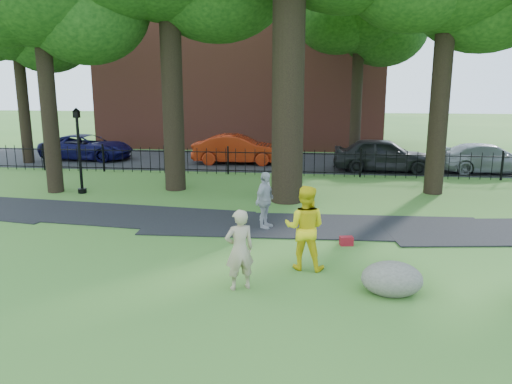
# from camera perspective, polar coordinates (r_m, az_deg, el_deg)

# --- Properties ---
(ground) EXTENTS (120.00, 120.00, 0.00)m
(ground) POSITION_cam_1_polar(r_m,az_deg,el_deg) (11.22, 1.34, -9.40)
(ground) COLOR #356B25
(ground) RESTS_ON ground
(footpath) EXTENTS (36.07, 3.85, 0.03)m
(footpath) POSITION_cam_1_polar(r_m,az_deg,el_deg) (14.87, 6.65, -3.93)
(footpath) COLOR black
(footpath) RESTS_ON ground
(street) EXTENTS (80.00, 7.00, 0.02)m
(street) POSITION_cam_1_polar(r_m,az_deg,el_deg) (26.72, 4.66, 3.45)
(street) COLOR black
(street) RESTS_ON ground
(iron_fence) EXTENTS (44.00, 0.04, 1.20)m
(iron_fence) POSITION_cam_1_polar(r_m,az_deg,el_deg) (22.67, 4.28, 3.37)
(iron_fence) COLOR black
(iron_fence) RESTS_ON ground
(brick_building) EXTENTS (18.00, 8.00, 12.00)m
(brick_building) POSITION_cam_1_polar(r_m,az_deg,el_deg) (34.77, -1.45, 15.49)
(brick_building) COLOR brown
(brick_building) RESTS_ON ground
(woman) EXTENTS (0.73, 0.64, 1.69)m
(woman) POSITION_cam_1_polar(r_m,az_deg,el_deg) (10.21, -1.90, -6.60)
(woman) COLOR tan
(woman) RESTS_ON ground
(man) EXTENTS (1.03, 0.85, 1.94)m
(man) POSITION_cam_1_polar(r_m,az_deg,el_deg) (11.32, 5.60, -4.08)
(man) COLOR yellow
(man) RESTS_ON ground
(pedestrian) EXTENTS (0.73, 1.06, 1.67)m
(pedestrian) POSITION_cam_1_polar(r_m,az_deg,el_deg) (14.37, 1.01, -0.98)
(pedestrian) COLOR #AAA9AE
(pedestrian) RESTS_ON ground
(boulder) EXTENTS (1.42, 1.21, 0.72)m
(boulder) POSITION_cam_1_polar(r_m,az_deg,el_deg) (10.53, 15.29, -9.27)
(boulder) COLOR #675F55
(boulder) RESTS_ON ground
(lamppost) EXTENTS (0.32, 0.32, 3.25)m
(lamppost) POSITION_cam_1_polar(r_m,az_deg,el_deg) (20.03, -19.54, 4.35)
(lamppost) COLOR black
(lamppost) RESTS_ON ground
(red_bag) EXTENTS (0.37, 0.27, 0.23)m
(red_bag) POSITION_cam_1_polar(r_m,az_deg,el_deg) (13.30, 10.29, -5.53)
(red_bag) COLOR maroon
(red_bag) RESTS_ON ground
(red_sedan) EXTENTS (4.67, 1.77, 1.52)m
(red_sedan) POSITION_cam_1_polar(r_m,az_deg,el_deg) (25.92, -2.10, 4.90)
(red_sedan) COLOR #9F250C
(red_sedan) RESTS_ON ground
(navy_van) EXTENTS (5.10, 2.62, 1.37)m
(navy_van) POSITION_cam_1_polar(r_m,az_deg,el_deg) (28.89, -18.74, 4.89)
(navy_van) COLOR #0D0C3D
(navy_van) RESTS_ON ground
(grey_car) EXTENTS (4.78, 2.12, 1.60)m
(grey_car) POSITION_cam_1_polar(r_m,az_deg,el_deg) (24.45, 14.37, 4.15)
(grey_car) COLOR black
(grey_car) RESTS_ON ground
(silver_car) EXTENTS (4.81, 2.27, 1.36)m
(silver_car) POSITION_cam_1_polar(r_m,az_deg,el_deg) (25.74, 24.97, 3.50)
(silver_car) COLOR gray
(silver_car) RESTS_ON ground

